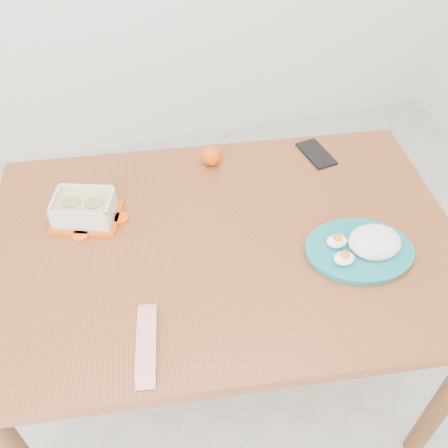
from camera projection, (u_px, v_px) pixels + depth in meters
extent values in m
plane|color=#B7B7B2|center=(235.00, 419.00, 1.80)|extent=(3.50, 3.50, 0.00)
cube|color=brown|center=(224.00, 244.00, 1.42)|extent=(1.42, 1.03, 0.04)
cylinder|color=#5A3716|center=(444.00, 401.00, 1.48)|extent=(0.06, 0.06, 0.71)
cylinder|color=#5A3716|center=(52.00, 253.00, 1.89)|extent=(0.06, 0.06, 0.71)
cylinder|color=#5A3716|center=(358.00, 221.00, 2.01)|extent=(0.06, 0.06, 0.71)
cube|color=#FF5007|center=(87.00, 217.00, 1.46)|extent=(0.23, 0.20, 0.01)
cube|color=silver|center=(84.00, 207.00, 1.43)|extent=(0.20, 0.17, 0.07)
cube|color=tan|center=(85.00, 209.00, 1.43)|extent=(0.18, 0.15, 0.05)
cylinder|color=tan|center=(72.00, 204.00, 1.42)|extent=(0.07, 0.07, 0.02)
cylinder|color=tan|center=(95.00, 205.00, 1.42)|extent=(0.07, 0.07, 0.02)
sphere|color=#FF4A05|center=(211.00, 156.00, 1.62)|extent=(0.07, 0.07, 0.07)
cylinder|color=#16717C|center=(359.00, 250.00, 1.36)|extent=(0.34, 0.34, 0.02)
ellipsoid|color=white|center=(376.00, 238.00, 1.34)|extent=(0.17, 0.15, 0.06)
ellipsoid|color=white|center=(337.00, 241.00, 1.35)|extent=(0.07, 0.06, 0.03)
ellipsoid|color=white|center=(344.00, 258.00, 1.31)|extent=(0.07, 0.06, 0.03)
cube|color=red|center=(146.00, 343.00, 1.16)|extent=(0.08, 0.19, 0.02)
cube|color=black|center=(316.00, 154.00, 1.67)|extent=(0.10, 0.16, 0.01)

